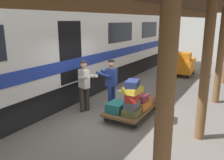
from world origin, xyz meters
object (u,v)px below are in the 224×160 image
at_px(suitcase_slate_roller, 132,105).
at_px(porter_by_door, 85,85).
at_px(suitcase_teal_softside, 117,107).
at_px(luggage_cart, 133,108).
at_px(suitcase_gray_aluminum, 125,94).
at_px(suitcase_olive_duffel, 132,111).
at_px(suitcase_burgundy_valise, 141,98).
at_px(suitcase_yellow_case, 132,90).
at_px(train_car, 38,47).
at_px(suitcase_orange_carryall, 140,104).
at_px(suitcase_cream_canvas, 126,101).
at_px(suitcase_brown_leather, 147,100).
at_px(suitcase_tan_vintage, 134,97).
at_px(suitcase_navy_fabric, 132,84).
at_px(porter_in_overalls, 111,83).
at_px(suitcase_red_plastic, 132,97).
at_px(baggage_tug, 183,64).

xyz_separation_m(suitcase_slate_roller, porter_by_door, (1.76, -0.08, 0.34)).
bearing_deg(porter_by_door, suitcase_teal_softside, 175.93).
height_order(luggage_cart, suitcase_gray_aluminum, suitcase_gray_aluminum).
height_order(suitcase_olive_duffel, suitcase_burgundy_valise, suitcase_burgundy_valise).
relative_size(suitcase_teal_softside, suitcase_yellow_case, 1.14).
bearing_deg(train_car, suitcase_burgundy_valise, -171.60).
xyz_separation_m(suitcase_yellow_case, suitcase_burgundy_valise, (-0.03, -0.60, -0.41)).
xyz_separation_m(suitcase_orange_carryall, suitcase_olive_duffel, (0.00, 0.60, -0.02)).
bearing_deg(suitcase_burgundy_valise, suitcase_cream_canvas, 2.52).
bearing_deg(porter_by_door, luggage_cart, -161.26).
distance_m(suitcase_olive_duffel, suitcase_burgundy_valise, 0.67).
height_order(suitcase_brown_leather, suitcase_gray_aluminum, suitcase_gray_aluminum).
bearing_deg(suitcase_tan_vintage, luggage_cart, 112.57).
xyz_separation_m(luggage_cart, suitcase_navy_fabric, (-0.23, 0.56, 0.97)).
distance_m(suitcase_burgundy_valise, porter_in_overalls, 1.20).
height_order(suitcase_cream_canvas, suitcase_red_plastic, suitcase_red_plastic).
distance_m(suitcase_burgundy_valise, baggage_tug, 6.46).
xyz_separation_m(luggage_cart, porter_by_door, (1.52, 0.51, 0.68)).
height_order(train_car, porter_by_door, train_car).
xyz_separation_m(porter_in_overalls, porter_by_door, (0.64, 0.62, 0.00)).
distance_m(suitcase_teal_softside, suitcase_olive_duffel, 0.50).
relative_size(porter_in_overalls, porter_by_door, 1.00).
relative_size(suitcase_orange_carryall, porter_in_overalls, 0.37).
bearing_deg(suitcase_olive_duffel, suitcase_burgundy_valise, -91.76).
height_order(suitcase_orange_carryall, porter_by_door, porter_by_door).
bearing_deg(train_car, suitcase_teal_softside, 178.78).
bearing_deg(suitcase_olive_duffel, suitcase_cream_canvas, -50.27).
bearing_deg(suitcase_slate_roller, porter_in_overalls, -31.69).
xyz_separation_m(suitcase_olive_duffel, porter_by_door, (1.77, -0.09, 0.55)).
relative_size(suitcase_brown_leather, baggage_tug, 0.33).
relative_size(suitcase_gray_aluminum, baggage_tug, 0.27).
xyz_separation_m(train_car, suitcase_navy_fabric, (-3.74, 0.03, -0.85)).
bearing_deg(luggage_cart, suitcase_burgundy_valise, -175.15).
distance_m(suitcase_navy_fabric, porter_by_door, 1.77).
bearing_deg(porter_by_door, suitcase_tan_vintage, -138.50).
distance_m(suitcase_slate_roller, suitcase_navy_fabric, 0.63).
distance_m(suitcase_tan_vintage, suitcase_burgundy_valise, 0.82).
height_order(suitcase_orange_carryall, suitcase_slate_roller, suitcase_slate_roller).
relative_size(train_car, suitcase_brown_leather, 34.58).
xyz_separation_m(suitcase_teal_softside, suitcase_yellow_case, (-0.50, -0.02, 0.60)).
relative_size(suitcase_red_plastic, baggage_tug, 0.25).
relative_size(suitcase_cream_canvas, suitcase_burgundy_valise, 1.29).
xyz_separation_m(porter_in_overalls, baggage_tug, (-0.84, -6.37, -0.30)).
relative_size(porter_by_door, baggage_tug, 0.97).
bearing_deg(suitcase_red_plastic, suitcase_yellow_case, -87.02).
bearing_deg(luggage_cart, suitcase_olive_duffel, 112.57).
bearing_deg(suitcase_brown_leather, suitcase_yellow_case, 89.69).
xyz_separation_m(suitcase_tan_vintage, suitcase_burgundy_valise, (-0.52, 0.58, 0.24)).
relative_size(suitcase_brown_leather, suitcase_slate_roller, 1.03).
height_order(suitcase_slate_roller, suitcase_burgundy_valise, suitcase_burgundy_valise).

